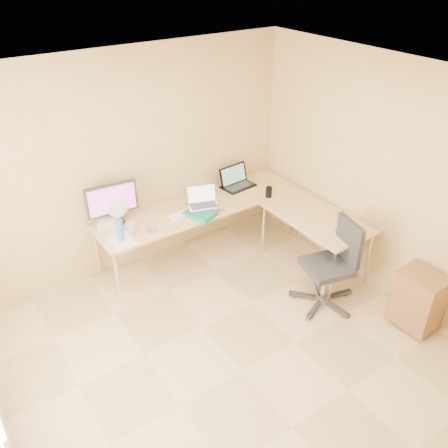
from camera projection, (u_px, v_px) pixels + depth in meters
floor at (242, 372)px, 4.43m from camera, size 4.50×4.50×0.00m
ceiling at (250, 101)px, 3.07m from camera, size 4.50×4.50×0.00m
wall_back at (127, 165)px, 5.33m from camera, size 4.50×0.00×4.50m
wall_right at (410, 192)px, 4.77m from camera, size 0.00×4.50×4.50m
desk_main at (202, 230)px, 5.89m from camera, size 2.65×0.70×0.73m
desk_return at (314, 242)px, 5.66m from camera, size 0.70×1.30×0.73m
monitor at (112, 204)px, 5.21m from camera, size 0.60×0.24×0.50m
book_stack at (200, 214)px, 5.46m from camera, size 0.35×0.39×0.05m
laptop_center at (203, 198)px, 5.50m from camera, size 0.44×0.39×0.24m
laptop_black at (238, 177)px, 6.05m from camera, size 0.46×0.35×0.27m
keyboard at (187, 213)px, 5.52m from camera, size 0.48×0.17×0.02m
mouse at (220, 207)px, 5.62m from camera, size 0.13×0.11×0.04m
mug at (131, 227)px, 5.17m from camera, size 0.15×0.15×0.11m
cd_stack at (152, 231)px, 5.17m from camera, size 0.15×0.15×0.03m
water_bottle at (120, 230)px, 4.96m from camera, size 0.10×0.10×0.27m
papers at (121, 240)px, 5.03m from camera, size 0.26×0.35×0.01m
white_box at (108, 223)px, 5.26m from camera, size 0.27×0.24×0.08m
desk_fan at (117, 211)px, 5.28m from camera, size 0.25×0.25×0.31m
black_cup at (269, 192)px, 5.85m from camera, size 0.10×0.10×0.13m
laptop_return at (351, 225)px, 5.10m from camera, size 0.35×0.29×0.21m
office_chair at (327, 266)px, 5.03m from camera, size 0.74×0.74×1.02m
cabinet at (418, 299)px, 4.78m from camera, size 0.38×0.46×0.61m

